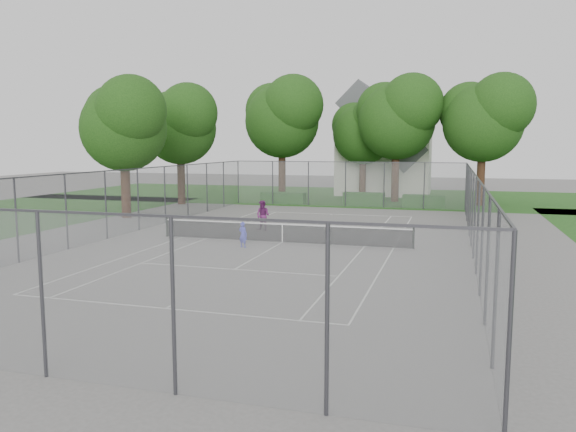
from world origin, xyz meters
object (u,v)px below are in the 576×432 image
(girl_player, at_px, (243,235))
(woman_player, at_px, (263,216))
(house, at_px, (385,150))
(tennis_net, at_px, (282,232))

(girl_player, distance_m, woman_player, 5.26)
(house, distance_m, woman_player, 26.20)
(girl_player, bearing_deg, tennis_net, -110.07)
(house, height_order, woman_player, house)
(tennis_net, relative_size, girl_player, 10.53)
(tennis_net, height_order, woman_player, woman_player)
(tennis_net, relative_size, woman_player, 7.51)
(tennis_net, relative_size, house, 1.19)
(house, xyz_separation_m, woman_player, (-3.77, -25.69, -3.49))
(tennis_net, distance_m, house, 29.35)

